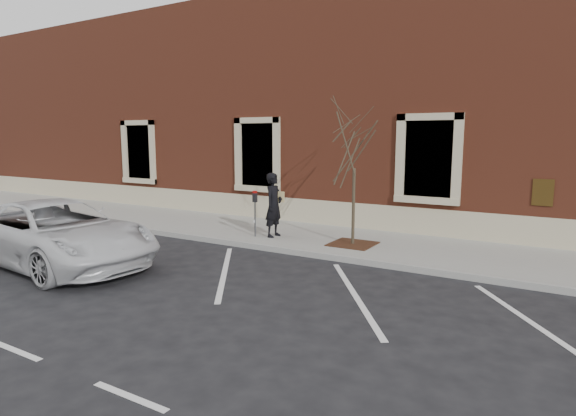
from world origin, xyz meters
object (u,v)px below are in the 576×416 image
Objects in this scene: man at (274,205)px; parking_meter at (255,205)px; white_truck at (56,233)px; sapling at (355,147)px.

parking_meter is at bearing 122.56° from man.
man is 0.34× the size of white_truck.
white_truck is (-5.42, -5.06, -2.00)m from sapling.
man is 1.39× the size of parking_meter.
parking_meter is 0.36× the size of sapling.
man is at bearing -174.64° from sapling.
sapling is 0.68× the size of white_truck.
white_truck is at bearing 148.51° from man.
parking_meter is at bearing -169.78° from sapling.
white_truck is (-3.04, -4.84, -0.31)m from man.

